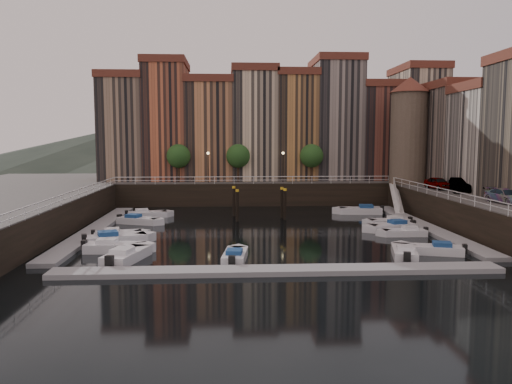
{
  "coord_description": "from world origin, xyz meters",
  "views": [
    {
      "loc": [
        -3.23,
        -49.24,
        8.85
      ],
      "look_at": [
        -0.34,
        4.0,
        3.19
      ],
      "focal_mm": 35.0,
      "sensor_mm": 36.0,
      "label": 1
    }
  ],
  "objects": [
    {
      "name": "right_terrace",
      "position": [
        26.5,
        3.8,
        9.56
      ],
      "size": [
        9.3,
        24.3,
        14.0
      ],
      "color": "#77665A",
      "rests_on": "quay_right"
    },
    {
      "name": "far_terrace",
      "position": [
        3.31,
        23.5,
        10.95
      ],
      "size": [
        48.7,
        10.3,
        17.5
      ],
      "color": "#977960",
      "rests_on": "quay_far"
    },
    {
      "name": "promenade_trees",
      "position": [
        -1.33,
        18.2,
        6.58
      ],
      "size": [
        21.2,
        3.2,
        5.2
      ],
      "color": "black",
      "rests_on": "quay_far"
    },
    {
      "name": "boat_left_4",
      "position": [
        -12.67,
        7.39,
        0.36
      ],
      "size": [
        4.77,
        2.68,
        1.07
      ],
      "rotation": [
        0.0,
        0.0,
        0.24
      ],
      "color": "silver",
      "rests_on": "ground"
    },
    {
      "name": "dock_near",
      "position": [
        0.0,
        -17.0,
        0.17
      ],
      "size": [
        30.0,
        2.0,
        0.35
      ],
      "primitive_type": "cube",
      "color": "gray",
      "rests_on": "ground"
    },
    {
      "name": "car_a",
      "position": [
        20.92,
        6.9,
        3.7
      ],
      "size": [
        2.25,
        4.32,
        1.4
      ],
      "primitive_type": "imported",
      "rotation": [
        0.0,
        0.0,
        0.15
      ],
      "color": "gray",
      "rests_on": "quay_right"
    },
    {
      "name": "boat_near_0",
      "position": [
        -10.77,
        -13.22,
        0.39
      ],
      "size": [
        3.06,
        5.22,
        1.17
      ],
      "rotation": [
        0.0,
        0.0,
        1.3
      ],
      "color": "silver",
      "rests_on": "ground"
    },
    {
      "name": "boat_near_1",
      "position": [
        -2.84,
        -13.44,
        0.34
      ],
      "size": [
        2.06,
        4.47,
        1.01
      ],
      "rotation": [
        0.0,
        0.0,
        1.45
      ],
      "color": "silver",
      "rests_on": "ground"
    },
    {
      "name": "boat_left_3",
      "position": [
        -12.88,
        3.14,
        0.36
      ],
      "size": [
        4.76,
        3.14,
        1.07
      ],
      "rotation": [
        0.0,
        0.0,
        -0.36
      ],
      "color": "silver",
      "rests_on": "ground"
    },
    {
      "name": "boat_right_0",
      "position": [
        12.71,
        -12.16,
        0.35
      ],
      "size": [
        4.63,
        2.77,
        1.04
      ],
      "rotation": [
        0.0,
        0.0,
        2.86
      ],
      "color": "silver",
      "rests_on": "ground"
    },
    {
      "name": "mountains",
      "position": [
        1.72,
        110.0,
        7.92
      ],
      "size": [
        145.0,
        100.0,
        18.0
      ],
      "color": "#2D382D",
      "rests_on": "ground"
    },
    {
      "name": "boat_left_0",
      "position": [
        -12.36,
        -10.11,
        0.38
      ],
      "size": [
        4.97,
        1.98,
        1.13
      ],
      "rotation": [
        0.0,
        0.0,
        -0.04
      ],
      "color": "silver",
      "rests_on": "ground"
    },
    {
      "name": "dock_left",
      "position": [
        -16.2,
        -1.0,
        0.17
      ],
      "size": [
        2.0,
        28.0,
        0.35
      ],
      "primitive_type": "cube",
      "color": "gray",
      "rests_on": "ground"
    },
    {
      "name": "ground",
      "position": [
        0.0,
        0.0,
        0.0
      ],
      "size": [
        200.0,
        200.0,
        0.0
      ],
      "primitive_type": "plane",
      "color": "black",
      "rests_on": "ground"
    },
    {
      "name": "boat_right_1",
      "position": [
        12.95,
        -4.84,
        0.32
      ],
      "size": [
        4.14,
        1.52,
        0.95
      ],
      "rotation": [
        0.0,
        0.0,
        3.14
      ],
      "color": "silver",
      "rests_on": "ground"
    },
    {
      "name": "quay_far",
      "position": [
        0.0,
        26.0,
        1.5
      ],
      "size": [
        80.0,
        20.0,
        3.0
      ],
      "primitive_type": "cube",
      "color": "black",
      "rests_on": "ground"
    },
    {
      "name": "boat_left_2",
      "position": [
        -13.33,
        -4.53,
        0.34
      ],
      "size": [
        4.48,
        2.36,
        1.0
      ],
      "rotation": [
        0.0,
        0.0,
        0.2
      ],
      "color": "silver",
      "rests_on": "ground"
    },
    {
      "name": "mooring_pilings",
      "position": [
        0.13,
        5.78,
        1.65
      ],
      "size": [
        5.95,
        4.13,
        3.78
      ],
      "color": "black",
      "rests_on": "ground"
    },
    {
      "name": "dock_right",
      "position": [
        16.2,
        -1.0,
        0.17
      ],
      "size": [
        2.0,
        28.0,
        0.35
      ],
      "primitive_type": "cube",
      "color": "gray",
      "rests_on": "ground"
    },
    {
      "name": "street_lamps",
      "position": [
        -1.0,
        17.2,
        5.9
      ],
      "size": [
        10.36,
        0.36,
        4.18
      ],
      "color": "black",
      "rests_on": "quay_far"
    },
    {
      "name": "car_b",
      "position": [
        21.81,
        3.42,
        3.79
      ],
      "size": [
        2.96,
        5.06,
        1.58
      ],
      "primitive_type": "imported",
      "rotation": [
        0.0,
        0.0,
        -0.29
      ],
      "color": "gray",
      "rests_on": "quay_right"
    },
    {
      "name": "car_c",
      "position": [
        21.65,
        -6.0,
        3.65
      ],
      "size": [
        2.43,
        4.72,
        1.31
      ],
      "primitive_type": "imported",
      "rotation": [
        0.0,
        0.0,
        0.14
      ],
      "color": "gray",
      "rests_on": "quay_right"
    },
    {
      "name": "boat_near_3",
      "position": [
        9.92,
        -13.06,
        0.36
      ],
      "size": [
        2.7,
        4.71,
        1.05
      ],
      "rotation": [
        0.0,
        0.0,
        1.32
      ],
      "color": "silver",
      "rests_on": "ground"
    },
    {
      "name": "corner_tower",
      "position": [
        20.0,
        14.5,
        10.19
      ],
      "size": [
        5.2,
        5.2,
        13.8
      ],
      "color": "#6B5B4C",
      "rests_on": "quay_right"
    },
    {
      "name": "boat_right_3",
      "position": [
        13.4,
        0.75,
        0.35
      ],
      "size": [
        4.49,
        1.74,
        1.03
      ],
      "rotation": [
        0.0,
        0.0,
        3.17
      ],
      "color": "silver",
      "rests_on": "ground"
    },
    {
      "name": "boat_right_4",
      "position": [
        12.53,
        8.81,
        0.4
      ],
      "size": [
        5.27,
        2.41,
        1.19
      ],
      "rotation": [
        0.0,
        0.0,
        3.03
      ],
      "color": "silver",
      "rests_on": "ground"
    },
    {
      "name": "boat_right_2",
      "position": [
        12.61,
        -2.29,
        0.38
      ],
      "size": [
        5.03,
        2.81,
        1.13
      ],
      "rotation": [
        0.0,
        0.0,
        3.38
      ],
      "color": "silver",
      "rests_on": "ground"
    },
    {
      "name": "boat_left_1",
      "position": [
        -12.98,
        -6.96,
        0.41
      ],
      "size": [
        5.35,
        3.52,
        1.21
      ],
      "rotation": [
        0.0,
        0.0,
        0.36
      ],
      "color": "silver",
      "rests_on": "ground"
    },
    {
      "name": "railings",
      "position": [
        0.0,
        4.88,
        3.79
      ],
      "size": [
        36.08,
        34.04,
        0.52
      ],
      "color": "white",
      "rests_on": "ground"
    },
    {
      "name": "gangway",
      "position": [
        17.1,
        10.0,
        1.92
      ],
      "size": [
        2.78,
        8.32,
        3.73
      ],
      "color": "white",
      "rests_on": "ground"
    }
  ]
}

